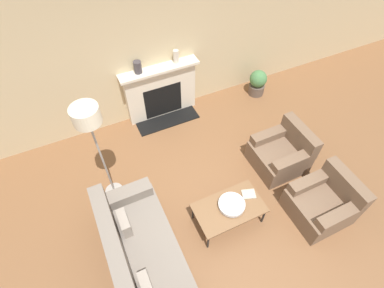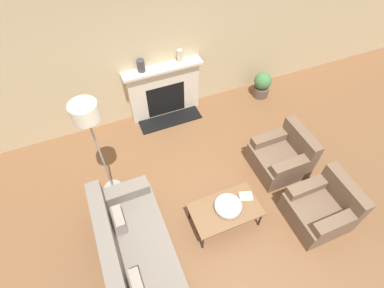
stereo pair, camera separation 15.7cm
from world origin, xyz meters
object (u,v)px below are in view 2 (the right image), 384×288
fireplace (164,91)px  coffee_table (225,210)px  armchair_far (282,156)px  floor_lamp (88,121)px  mantel_vase_center_left (180,56)px  armchair_near (322,208)px  potted_plant (262,84)px  couch (136,255)px  mantel_vase_left (141,66)px  bowl (228,206)px  book (246,196)px

fireplace → coffee_table: (0.02, -2.69, -0.18)m
fireplace → armchair_far: 2.55m
coffee_table → floor_lamp: size_ratio=0.54×
floor_lamp → mantel_vase_center_left: 2.34m
armchair_near → potted_plant: armchair_near is taller
couch → armchair_far: (2.78, 0.70, -0.03)m
coffee_table → mantel_vase_left: bearing=98.3°
coffee_table → bowl: (0.04, 0.01, 0.08)m
coffee_table → mantel_vase_left: (-0.40, 2.70, 0.87)m
bowl → mantel_vase_left: (-0.43, 2.70, 0.79)m
coffee_table → potted_plant: potted_plant is taller
mantel_vase_center_left → armchair_far: bearing=-63.8°
fireplace → bowl: fireplace is taller
couch → bowl: couch is taller
mantel_vase_center_left → armchair_near: bearing=-71.9°
floor_lamp → mantel_vase_center_left: floor_lamp is taller
couch → floor_lamp: size_ratio=1.04×
couch → floor_lamp: floor_lamp is taller
couch → armchair_far: 2.87m
couch → mantel_vase_center_left: (1.74, 2.83, 0.92)m
armchair_near → book: bearing=-119.2°
couch → bowl: bearing=-84.7°
fireplace → couch: fireplace is taller
armchair_far → bowl: size_ratio=2.15×
mantel_vase_left → potted_plant: (2.47, -0.31, -0.94)m
bowl → mantel_vase_center_left: 2.83m
floor_lamp → potted_plant: floor_lamp is taller
book → potted_plant: bearing=72.7°
armchair_far → mantel_vase_center_left: mantel_vase_center_left is taller
mantel_vase_left → armchair_far: bearing=-50.2°
fireplace → mantel_vase_center_left: 0.78m
fireplace → potted_plant: size_ratio=2.63×
coffee_table → mantel_vase_center_left: mantel_vase_center_left is taller
armchair_near → coffee_table: 1.47m
couch → floor_lamp: 1.90m
armchair_near → mantel_vase_left: mantel_vase_left is taller
mantel_vase_center_left → floor_lamp: bearing=-141.3°
armchair_near → armchair_far: 1.07m
book → potted_plant: size_ratio=0.42×
armchair_far → floor_lamp: bearing=-103.6°
book → mantel_vase_left: 2.87m
coffee_table → floor_lamp: floor_lamp is taller
armchair_far → potted_plant: (0.69, 1.82, 0.00)m
coffee_table → bowl: size_ratio=2.60×
couch → book: size_ratio=8.18×
potted_plant → coffee_table: bearing=-131.0°
coffee_table → potted_plant: (2.07, 2.39, -0.07)m
potted_plant → bowl: bearing=-130.5°
floor_lamp → armchair_near: bearing=-31.7°
mantel_vase_center_left → bowl: bearing=-96.3°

